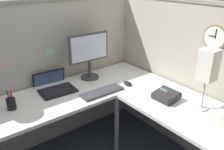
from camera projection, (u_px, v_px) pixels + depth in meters
name	position (u px, v px, depth m)	size (l,w,h in m)	color
cubicle_wall_back	(35.00, 78.00, 2.46)	(2.57, 0.12, 1.58)	#A8A393
cubicle_wall_right	(199.00, 83.00, 2.34)	(0.12, 2.37, 1.58)	#A8A393
desk	(104.00, 124.00, 1.98)	(2.35, 2.15, 0.73)	silver
monitor	(89.00, 53.00, 2.50)	(0.46, 0.20, 0.50)	#38383D
laptop	(54.00, 86.00, 2.37)	(0.36, 0.40, 0.22)	black
keyboard	(102.00, 92.00, 2.28)	(0.43, 0.14, 0.02)	#38383D
computer_mouse	(128.00, 83.00, 2.44)	(0.06, 0.10, 0.03)	black
pen_cup	(11.00, 103.00, 2.00)	(0.08, 0.08, 0.18)	black
office_phone	(166.00, 96.00, 2.15)	(0.19, 0.21, 0.11)	#232326
desk_lamp_paper	(208.00, 67.00, 1.87)	(0.13, 0.13, 0.53)	#B7BABF
wall_clock	(215.00, 37.00, 2.03)	(0.04, 0.22, 0.22)	olive
pinned_note_middle	(49.00, 52.00, 2.41)	(0.10, 0.00, 0.07)	#8CCC99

